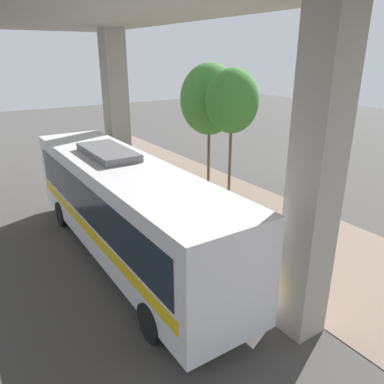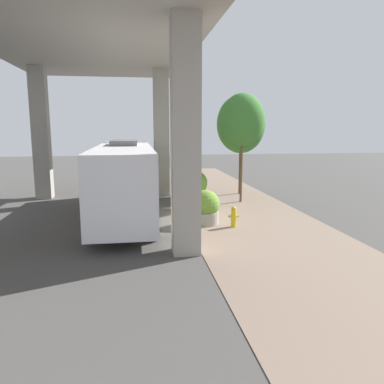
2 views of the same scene
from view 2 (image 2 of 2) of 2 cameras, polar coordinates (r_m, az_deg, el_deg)
The scene contains 10 objects.
ground_plane at distance 18.14m, azimuth -1.74°, elevation -3.46°, with size 80.00×80.00×0.00m, color #474442.
sidewalk_strip at distance 18.72m, azimuth 7.43°, elevation -3.09°, with size 6.00×40.00×0.02m.
overpass at distance 17.88m, azimuth -15.45°, elevation 19.00°, with size 9.40×19.10×8.18m.
bus at distance 17.83m, azimuth -10.25°, elevation 2.45°, with size 2.62×11.48×3.55m.
fire_hydrant at distance 15.86m, azimuth 6.36°, elevation -3.76°, with size 0.46×0.22×0.91m.
planter_front at distance 21.92m, azimuth 0.58°, elevation 1.00°, with size 1.37×1.37×1.66m.
planter_middle at distance 19.24m, azimuth -0.61°, elevation -0.32°, with size 1.34×1.34×1.59m.
planter_back at distance 16.24m, azimuth 2.03°, elevation -2.45°, with size 1.23×1.23×1.51m.
street_tree_near at distance 20.94m, azimuth 7.69°, elevation 10.86°, with size 2.37×2.37×6.01m.
street_tree_far at distance 23.64m, azimuth 7.47°, elevation 10.22°, with size 2.99×2.99×6.17m.
Camera 2 is at (2.10, 17.53, 4.16)m, focal length 35.00 mm.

